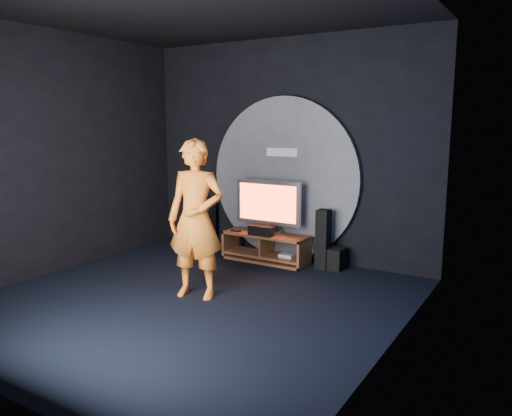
{
  "coord_description": "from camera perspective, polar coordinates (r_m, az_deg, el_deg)",
  "views": [
    {
      "loc": [
        3.79,
        -4.61,
        2.2
      ],
      "look_at": [
        0.33,
        1.05,
        1.05
      ],
      "focal_mm": 35.0,
      "sensor_mm": 36.0,
      "label": 1
    }
  ],
  "objects": [
    {
      "name": "left_wall",
      "position": [
        7.81,
        -22.44,
        5.8
      ],
      "size": [
        0.04,
        5.0,
        3.5
      ],
      "primitive_type": "cube",
      "color": "black",
      "rests_on": "ground"
    },
    {
      "name": "subwoofer",
      "position": [
        7.65,
        8.88,
        -5.71
      ],
      "size": [
        0.3,
        0.3,
        0.33
      ],
      "primitive_type": "cube",
      "color": "black",
      "rests_on": "ground"
    },
    {
      "name": "media_console",
      "position": [
        7.96,
        1.17,
        -4.74
      ],
      "size": [
        1.4,
        0.45,
        0.45
      ],
      "color": "brown",
      "rests_on": "ground"
    },
    {
      "name": "tv",
      "position": [
        7.87,
        1.39,
        0.41
      ],
      "size": [
        1.13,
        0.22,
        0.84
      ],
      "color": "silver",
      "rests_on": "media_console"
    },
    {
      "name": "remote",
      "position": [
        8.06,
        -2.35,
        -2.62
      ],
      "size": [
        0.18,
        0.05,
        0.02
      ],
      "primitive_type": "cube",
      "color": "black",
      "rests_on": "media_console"
    },
    {
      "name": "back_wall",
      "position": [
        8.07,
        3.37,
        6.63
      ],
      "size": [
        5.0,
        0.04,
        3.5
      ],
      "primitive_type": "cube",
      "color": "black",
      "rests_on": "ground"
    },
    {
      "name": "right_wall",
      "position": [
        4.81,
        15.76,
        4.08
      ],
      "size": [
        0.04,
        5.0,
        3.5
      ],
      "primitive_type": "cube",
      "color": "black",
      "rests_on": "ground"
    },
    {
      "name": "wall_disc_panel",
      "position": [
        8.06,
        3.15,
        3.43
      ],
      "size": [
        2.6,
        0.11,
        2.6
      ],
      "color": "#515156",
      "rests_on": "ground"
    },
    {
      "name": "ceiling",
      "position": [
        6.11,
        -8.45,
        22.08
      ],
      "size": [
        5.0,
        5.0,
        0.01
      ],
      "primitive_type": "cube",
      "color": "black",
      "rests_on": "back_wall"
    },
    {
      "name": "tower_speaker_right",
      "position": [
        7.57,
        7.68,
        -3.58
      ],
      "size": [
        0.18,
        0.2,
        0.91
      ],
      "primitive_type": "cube",
      "color": "black",
      "rests_on": "ground"
    },
    {
      "name": "floor",
      "position": [
        6.36,
        -7.64,
        -10.49
      ],
      "size": [
        5.0,
        5.0,
        0.0
      ],
      "primitive_type": "plane",
      "color": "black",
      "rests_on": "ground"
    },
    {
      "name": "tower_speaker_left",
      "position": [
        8.74,
        -5.46,
        -1.72
      ],
      "size": [
        0.18,
        0.2,
        0.91
      ],
      "primitive_type": "cube",
      "color": "black",
      "rests_on": "ground"
    },
    {
      "name": "center_speaker",
      "position": [
        7.77,
        0.59,
        -2.61
      ],
      "size": [
        0.4,
        0.15,
        0.15
      ],
      "primitive_type": "cube",
      "color": "black",
      "rests_on": "media_console"
    },
    {
      "name": "player",
      "position": [
        6.25,
        -6.89,
        -1.29
      ],
      "size": [
        0.83,
        0.65,
        2.0
      ],
      "primitive_type": "imported",
      "rotation": [
        0.0,
        0.0,
        0.27
      ],
      "color": "orange",
      "rests_on": "ground"
    }
  ]
}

